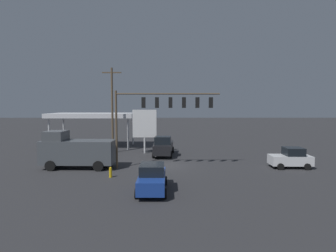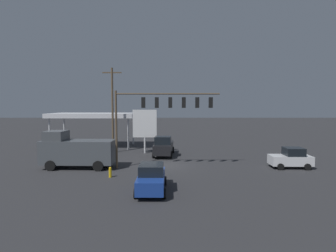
# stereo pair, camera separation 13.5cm
# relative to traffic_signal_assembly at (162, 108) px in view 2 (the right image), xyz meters

# --- Properties ---
(ground_plane) EXTENTS (200.00, 200.00, 0.00)m
(ground_plane) POSITION_rel_traffic_signal_assembly_xyz_m (-0.60, -1.45, -5.79)
(ground_plane) COLOR #2D2D30
(traffic_signal_assembly) EXTENTS (9.83, 0.43, 7.38)m
(traffic_signal_assembly) POSITION_rel_traffic_signal_assembly_xyz_m (0.00, 0.00, 0.00)
(traffic_signal_assembly) COLOR brown
(traffic_signal_assembly) RESTS_ON ground
(utility_pole) EXTENTS (2.40, 0.26, 10.66)m
(utility_pole) POSITION_rel_traffic_signal_assembly_xyz_m (6.38, -8.33, -0.17)
(utility_pole) COLOR brown
(utility_pole) RESTS_ON ground
(gas_station_canopy) EXTENTS (11.78, 6.21, 4.89)m
(gas_station_canopy) POSITION_rel_traffic_signal_assembly_xyz_m (10.03, -12.80, -1.26)
(gas_station_canopy) COLOR silver
(gas_station_canopy) RESTS_ON ground
(price_sign) EXTENTS (2.98, 0.27, 5.45)m
(price_sign) POSITION_rel_traffic_signal_assembly_xyz_m (2.30, -7.92, -2.17)
(price_sign) COLOR silver
(price_sign) RESTS_ON ground
(sedan_waiting) EXTENTS (2.08, 4.41, 1.93)m
(sedan_waiting) POSITION_rel_traffic_signal_assembly_xyz_m (0.55, 6.73, -4.84)
(sedan_waiting) COLOR navy
(sedan_waiting) RESTS_ON ground
(hatchback_crossing) EXTENTS (3.85, 2.05, 1.97)m
(hatchback_crossing) POSITION_rel_traffic_signal_assembly_xyz_m (-12.41, -0.13, -4.84)
(hatchback_crossing) COLOR silver
(hatchback_crossing) RESTS_ON ground
(pickup_parked) EXTENTS (2.58, 5.34, 2.40)m
(pickup_parked) POSITION_rel_traffic_signal_assembly_xyz_m (-0.08, -6.27, -4.68)
(pickup_parked) COLOR black
(pickup_parked) RESTS_ON ground
(delivery_truck) EXTENTS (6.86, 2.70, 3.58)m
(delivery_truck) POSITION_rel_traffic_signal_assembly_xyz_m (8.15, -0.09, -4.10)
(delivery_truck) COLOR #474C51
(delivery_truck) RESTS_ON ground
(fire_hydrant) EXTENTS (0.24, 0.24, 0.88)m
(fire_hydrant) POSITION_rel_traffic_signal_assembly_xyz_m (4.23, 3.18, -5.35)
(fire_hydrant) COLOR gold
(fire_hydrant) RESTS_ON ground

